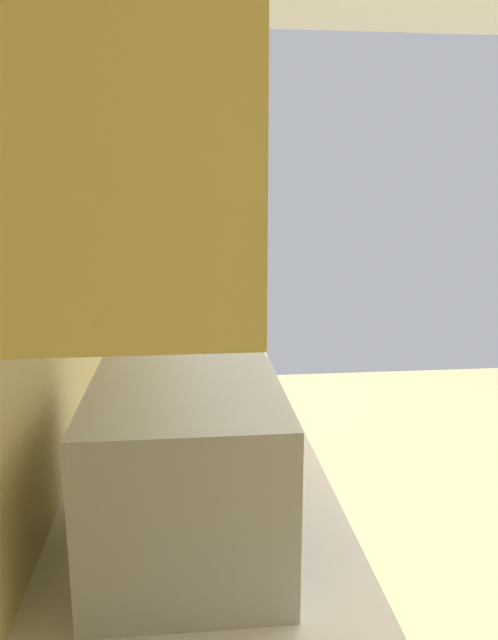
% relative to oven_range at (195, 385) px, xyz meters
% --- Properties ---
extents(wall_back, '(4.20, 0.12, 2.57)m').
position_rel_oven_range_xyz_m(wall_back, '(-1.64, 0.39, 0.81)').
color(wall_back, '#EED27E').
rests_on(wall_back, ground_plane).
extents(counter_run, '(3.36, 0.65, 0.92)m').
position_rel_oven_range_xyz_m(counter_run, '(-1.99, 0.02, -0.01)').
color(counter_run, '#E3DA7D').
rests_on(counter_run, ground_plane).
extents(upper_cabinets, '(2.37, 0.33, 0.58)m').
position_rel_oven_range_xyz_m(upper_cabinets, '(-1.99, 0.17, 1.37)').
color(upper_cabinets, '#E6D27C').
extents(oven_range, '(0.64, 0.68, 1.10)m').
position_rel_oven_range_xyz_m(oven_range, '(0.00, 0.00, 0.00)').
color(oven_range, '#B7BABF').
rests_on(oven_range, ground_plane).
extents(microwave, '(0.51, 0.37, 0.34)m').
position_rel_oven_range_xyz_m(microwave, '(-2.32, 0.04, 0.61)').
color(microwave, '#B7BABF').
rests_on(microwave, counter_run).
extents(bowl, '(0.17, 0.17, 0.05)m').
position_rel_oven_range_xyz_m(bowl, '(-0.83, -0.07, 0.47)').
color(bowl, silver).
rests_on(bowl, counter_run).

